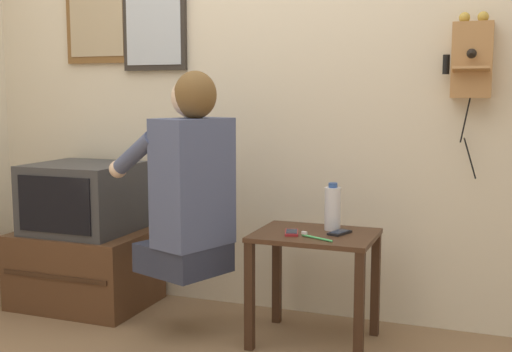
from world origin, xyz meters
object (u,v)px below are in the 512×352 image
(wall_mirror, at_px, (154,15))
(water_bottle, at_px, (333,208))
(person, at_px, (189,181))
(cell_phone_spare, at_px, (340,233))
(toothbrush, at_px, (315,237))
(wall_phone_antique, at_px, (472,59))
(framed_picture, at_px, (97,15))
(television, at_px, (83,198))
(cell_phone_held, at_px, (292,232))

(wall_mirror, relative_size, water_bottle, 2.68)
(person, bearing_deg, cell_phone_spare, -55.25)
(wall_mirror, xyz_separation_m, toothbrush, (1.06, -0.49, -1.06))
(wall_phone_antique, height_order, wall_mirror, wall_mirror)
(wall_mirror, distance_m, cell_phone_spare, 1.60)
(framed_picture, bearing_deg, person, -32.13)
(toothbrush, bearing_deg, cell_phone_spare, -5.45)
(person, xyz_separation_m, television, (-0.77, 0.24, -0.16))
(cell_phone_spare, relative_size, toothbrush, 0.84)
(person, relative_size, toothbrush, 5.86)
(person, height_order, wall_mirror, wall_mirror)
(cell_phone_held, xyz_separation_m, water_bottle, (0.15, 0.15, 0.10))
(cell_phone_spare, relative_size, water_bottle, 0.61)
(cell_phone_spare, bearing_deg, wall_mirror, -178.26)
(framed_picture, height_order, toothbrush, framed_picture)
(wall_mirror, height_order, toothbrush, wall_mirror)
(person, relative_size, framed_picture, 1.75)
(person, distance_m, framed_picture, 1.30)
(wall_mirror, bearing_deg, wall_phone_antique, -1.40)
(framed_picture, height_order, wall_mirror, wall_mirror)
(framed_picture, bearing_deg, television, -76.52)
(water_bottle, bearing_deg, person, -158.74)
(wall_mirror, bearing_deg, water_bottle, -14.19)
(water_bottle, bearing_deg, wall_mirror, 165.81)
(wall_phone_antique, bearing_deg, water_bottle, -158.14)
(cell_phone_held, bearing_deg, wall_mirror, 138.70)
(television, bearing_deg, person, -17.41)
(wall_phone_antique, relative_size, framed_picture, 1.41)
(cell_phone_held, bearing_deg, cell_phone_spare, 3.30)
(wall_mirror, bearing_deg, cell_phone_held, -24.50)
(person, bearing_deg, water_bottle, -47.92)
(wall_mirror, relative_size, cell_phone_held, 4.42)
(toothbrush, bearing_deg, wall_phone_antique, -28.49)
(wall_mirror, xyz_separation_m, water_bottle, (1.09, -0.28, -0.96))
(television, xyz_separation_m, water_bottle, (1.40, 0.00, 0.03))
(framed_picture, xyz_separation_m, wall_mirror, (0.37, -0.00, -0.02))
(person, relative_size, cell_phone_spare, 6.97)
(framed_picture, distance_m, toothbrush, 1.86)
(wall_phone_antique, bearing_deg, person, -158.45)
(television, height_order, water_bottle, television)
(person, distance_m, toothbrush, 0.64)
(cell_phone_held, height_order, cell_phone_spare, same)
(person, xyz_separation_m, toothbrush, (0.60, 0.03, -0.23))
(wall_phone_antique, bearing_deg, television, -173.11)
(cell_phone_spare, bearing_deg, wall_phone_antique, 49.08)
(wall_mirror, bearing_deg, person, -48.47)
(television, bearing_deg, toothbrush, -8.56)
(television, bearing_deg, wall_mirror, 42.58)
(person, bearing_deg, wall_mirror, 62.35)
(television, distance_m, cell_phone_spare, 1.45)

